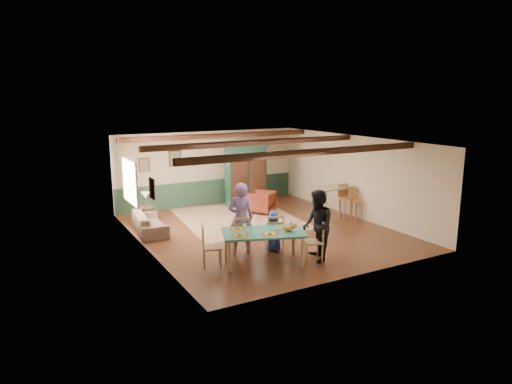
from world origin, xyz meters
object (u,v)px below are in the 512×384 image
dining_chair_far_left (241,235)px  armchair (262,202)px  end_table (146,215)px  person_child (273,231)px  person_man (241,218)px  table_lamp (146,199)px  bar_stool_right (356,205)px  armoire (246,175)px  person_woman (317,226)px  counter_table (333,202)px  dining_chair_end_left (212,246)px  sofa (150,223)px  dining_table (263,248)px  bar_stool_left (346,202)px  dining_chair_far_right (274,233)px  cat (288,228)px  dining_chair_end_right (313,241)px

dining_chair_far_left → armchair: dining_chair_far_left is taller
end_table → person_child: bearing=-63.3°
person_man → person_child: size_ratio=1.72×
table_lamp → bar_stool_right: 6.74m
dining_chair_far_left → armoire: bearing=-99.5°
dining_chair_far_left → person_woman: 1.96m
dining_chair_far_left → armoire: size_ratio=0.45×
table_lamp → counter_table: 6.07m
dining_chair_end_left → sofa: size_ratio=0.52×
dining_table → person_child: size_ratio=1.79×
sofa → bar_stool_left: (6.02, -1.67, 0.29)m
dining_chair_far_right → cat: bearing=100.4°
table_lamp → bar_stool_left: bearing=-25.0°
armoire → bar_stool_right: 4.20m
dining_chair_far_left → person_woman: bearing=156.4°
dining_chair_end_left → dining_chair_far_right: bearing=-65.1°
person_child → armchair: 3.94m
dining_table → table_lamp: table_lamp is taller
dining_chair_far_left → bar_stool_right: bearing=-147.4°
dining_chair_end_right → end_table: 5.93m
person_woman → armchair: 4.83m
armchair → table_lamp: 3.90m
dining_chair_far_left → bar_stool_left: 4.71m
dining_table → person_woman: size_ratio=1.09×
person_child → dining_chair_end_right: bearing=133.2°
person_woman → sofa: 5.24m
end_table → bar_stool_left: bearing=-25.0°
person_woman → dining_chair_end_right: bearing=-90.0°
dining_chair_far_left → counter_table: (4.29, 1.69, 0.01)m
armchair → sofa: armchair is taller
person_woman → bar_stool_right: (3.35, 2.42, -0.38)m
counter_table → cat: bearing=-141.8°
person_child → sofa: person_child is taller
dining_chair_far_right → person_man: (-0.78, 0.37, 0.41)m
dining_table → bar_stool_right: 5.02m
person_child → table_lamp: (-2.14, 4.25, 0.22)m
dining_table → armchair: (2.37, 4.22, -0.02)m
dining_chair_far_left → person_child: 0.86m
dining_table → dining_chair_end_right: bearing=-19.6°
armoire → bar_stool_left: 3.88m
dining_chair_end_right → table_lamp: size_ratio=2.13×
bar_stool_left → cat: bearing=-141.7°
dining_chair_far_left → dining_table: bearing=119.1°
sofa → counter_table: 5.94m
person_man → end_table: person_man is taller
table_lamp → sofa: bearing=-100.7°
dining_table → dining_chair_far_right: bearing=41.4°
dining_chair_end_left → dining_chair_end_right: 2.46m
sofa → table_lamp: size_ratio=4.12×
end_table → dining_table: bearing=-73.6°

